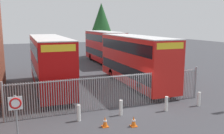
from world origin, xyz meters
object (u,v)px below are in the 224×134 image
(double_decker_bus_behind_fence_right, at_px, (104,46))
(bollard_far_right, at_px, (199,99))
(bollard_center_front, at_px, (121,108))
(traffic_cone_by_gate, at_px, (105,122))
(bollard_near_right, at_px, (166,104))
(bollard_near_left, at_px, (79,113))
(traffic_cone_mid_forecourt, at_px, (134,121))
(double_decker_bus_behind_fence_left, at_px, (135,58))
(speed_limit_sign_post, at_px, (16,109))
(double_decker_bus_near_gate, at_px, (50,61))

(double_decker_bus_behind_fence_right, xyz_separation_m, bollard_far_right, (0.04, -19.65, -1.95))
(bollard_center_front, bearing_deg, traffic_cone_by_gate, -138.61)
(bollard_near_right, bearing_deg, bollard_near_left, 176.14)
(traffic_cone_mid_forecourt, bearing_deg, double_decker_bus_behind_fence_left, 63.77)
(bollard_center_front, relative_size, traffic_cone_by_gate, 1.61)
(double_decker_bus_behind_fence_left, height_order, bollard_near_right, double_decker_bus_behind_fence_left)
(traffic_cone_by_gate, height_order, traffic_cone_mid_forecourt, same)
(traffic_cone_mid_forecourt, relative_size, speed_limit_sign_post, 0.25)
(double_decker_bus_behind_fence_right, xyz_separation_m, speed_limit_sign_post, (-11.41, -21.32, -0.65))
(double_decker_bus_near_gate, bearing_deg, double_decker_bus_behind_fence_right, 53.23)
(double_decker_bus_behind_fence_right, bearing_deg, speed_limit_sign_post, -118.15)
(bollard_near_left, xyz_separation_m, traffic_cone_by_gate, (1.13, -1.31, -0.19))
(bollard_center_front, relative_size, traffic_cone_mid_forecourt, 1.61)
(bollard_near_left, bearing_deg, double_decker_bus_near_gate, 95.11)
(traffic_cone_mid_forecourt, bearing_deg, double_decker_bus_behind_fence_right, 75.28)
(bollard_far_right, height_order, traffic_cone_mid_forecourt, bollard_far_right)
(bollard_center_front, relative_size, bollard_far_right, 1.00)
(bollard_far_right, xyz_separation_m, speed_limit_sign_post, (-11.45, -1.67, 1.30))
(bollard_near_right, relative_size, speed_limit_sign_post, 0.40)
(traffic_cone_mid_forecourt, bearing_deg, bollard_far_right, 15.15)
(bollard_near_right, relative_size, bollard_far_right, 1.00)
(double_decker_bus_near_gate, height_order, double_decker_bus_behind_fence_left, same)
(double_decker_bus_behind_fence_left, bearing_deg, bollard_near_right, -99.04)
(bollard_near_left, bearing_deg, traffic_cone_by_gate, -49.22)
(double_decker_bus_near_gate, height_order, bollard_center_front, double_decker_bus_near_gate)
(double_decker_bus_near_gate, distance_m, double_decker_bus_behind_fence_right, 14.75)
(double_decker_bus_near_gate, relative_size, traffic_cone_mid_forecourt, 18.32)
(double_decker_bus_behind_fence_right, relative_size, traffic_cone_mid_forecourt, 18.32)
(double_decker_bus_near_gate, xyz_separation_m, traffic_cone_by_gate, (1.80, -8.85, -2.13))
(double_decker_bus_behind_fence_right, relative_size, traffic_cone_by_gate, 18.32)
(traffic_cone_by_gate, xyz_separation_m, speed_limit_sign_post, (-4.38, -0.65, 1.49))
(double_decker_bus_near_gate, distance_m, bollard_near_left, 7.82)
(double_decker_bus_behind_fence_right, relative_size, bollard_far_right, 11.38)
(double_decker_bus_behind_fence_right, height_order, traffic_cone_mid_forecourt, double_decker_bus_behind_fence_right)
(bollard_near_left, relative_size, bollard_center_front, 1.00)
(bollard_near_right, xyz_separation_m, bollard_far_right, (2.62, 0.09, 0.00))
(bollard_near_left, relative_size, bollard_far_right, 1.00)
(bollard_center_front, distance_m, speed_limit_sign_post, 6.29)
(traffic_cone_by_gate, bearing_deg, double_decker_bus_behind_fence_right, 71.22)
(double_decker_bus_behind_fence_left, relative_size, bollard_center_front, 11.38)
(bollard_near_left, xyz_separation_m, bollard_center_front, (2.59, -0.02, 0.00))
(traffic_cone_mid_forecourt, xyz_separation_m, speed_limit_sign_post, (-5.84, -0.15, 1.49))
(traffic_cone_by_gate, bearing_deg, double_decker_bus_near_gate, 101.51)
(double_decker_bus_near_gate, bearing_deg, speed_limit_sign_post, -105.17)
(bollard_near_right, xyz_separation_m, traffic_cone_mid_forecourt, (-2.98, -1.43, -0.19))
(bollard_center_front, xyz_separation_m, traffic_cone_by_gate, (-1.46, -1.29, -0.19))
(bollard_near_right, bearing_deg, speed_limit_sign_post, -169.85)
(traffic_cone_mid_forecourt, bearing_deg, bollard_near_right, 25.59)
(traffic_cone_mid_forecourt, distance_m, speed_limit_sign_post, 6.03)
(double_decker_bus_near_gate, distance_m, double_decker_bus_behind_fence_left, 7.42)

